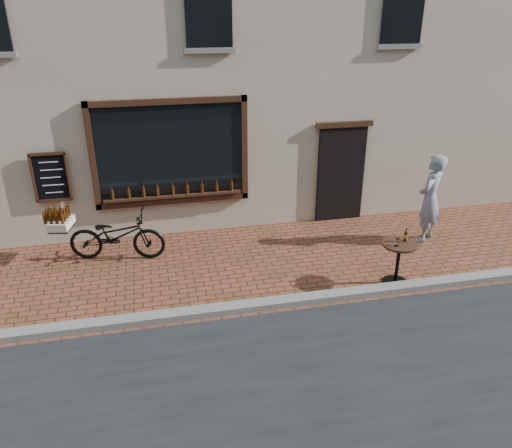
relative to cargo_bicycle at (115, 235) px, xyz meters
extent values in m
plane|color=brown|center=(3.14, -2.55, -0.51)|extent=(90.00, 90.00, 0.00)
cube|color=slate|center=(3.14, -2.35, -0.45)|extent=(90.00, 0.25, 0.12)
cube|color=black|center=(1.24, 0.90, 1.34)|extent=(3.00, 0.06, 2.00)
cube|color=black|center=(1.24, 0.88, 2.40)|extent=(3.24, 0.10, 0.12)
cube|color=black|center=(1.24, 0.88, 0.28)|extent=(3.24, 0.10, 0.12)
cube|color=black|center=(-0.32, 0.88, 1.34)|extent=(0.12, 0.10, 2.24)
cube|color=black|center=(2.80, 0.88, 1.34)|extent=(0.12, 0.10, 2.24)
cube|color=black|center=(1.24, 0.83, 0.41)|extent=(2.90, 0.16, 0.05)
cube|color=black|center=(5.04, 0.91, 0.59)|extent=(1.10, 0.10, 2.20)
cube|color=black|center=(5.04, 0.88, 1.75)|extent=(1.30, 0.10, 0.12)
cube|color=black|center=(-1.16, 0.89, 0.99)|extent=(0.62, 0.04, 0.92)
cylinder|color=#3D1C07|center=(-0.01, 0.83, 0.53)|extent=(0.06, 0.06, 0.19)
cylinder|color=#3D1C07|center=(0.30, 0.83, 0.53)|extent=(0.06, 0.06, 0.19)
cylinder|color=#3D1C07|center=(0.61, 0.83, 0.53)|extent=(0.06, 0.06, 0.19)
cylinder|color=#3D1C07|center=(0.93, 0.83, 0.53)|extent=(0.06, 0.06, 0.19)
cylinder|color=#3D1C07|center=(1.24, 0.83, 0.53)|extent=(0.06, 0.06, 0.19)
cylinder|color=#3D1C07|center=(1.55, 0.83, 0.53)|extent=(0.06, 0.06, 0.19)
cylinder|color=#3D1C07|center=(1.86, 0.83, 0.53)|extent=(0.06, 0.06, 0.19)
cylinder|color=#3D1C07|center=(2.18, 0.83, 0.53)|extent=(0.06, 0.06, 0.19)
cylinder|color=#3D1C07|center=(2.49, 0.83, 0.53)|extent=(0.06, 0.06, 0.19)
cube|color=black|center=(2.14, 0.91, 4.09)|extent=(0.90, 0.06, 1.40)
cube|color=black|center=(6.14, 0.91, 4.09)|extent=(0.90, 0.06, 1.40)
imported|color=black|center=(0.04, -0.01, -0.01)|extent=(1.98, 1.02, 0.99)
cube|color=black|center=(-0.99, 0.20, 0.17)|extent=(0.47, 0.59, 0.03)
cube|color=silver|center=(-0.99, 0.20, 0.27)|extent=(0.48, 0.61, 0.15)
cylinder|color=#3D1C07|center=(-0.92, -0.02, 0.45)|extent=(0.06, 0.06, 0.21)
cylinder|color=#3D1C07|center=(-1.03, 0.00, 0.45)|extent=(0.06, 0.06, 0.21)
cylinder|color=#3D1C07|center=(-1.13, 0.03, 0.45)|extent=(0.06, 0.06, 0.21)
cylinder|color=#3D1C07|center=(-1.24, 0.05, 0.45)|extent=(0.06, 0.06, 0.21)
cylinder|color=#3D1C07|center=(-0.89, 0.11, 0.45)|extent=(0.06, 0.06, 0.21)
cylinder|color=#3D1C07|center=(-1.00, 0.13, 0.45)|extent=(0.06, 0.06, 0.21)
cylinder|color=#3D1C07|center=(-1.11, 0.16, 0.45)|extent=(0.06, 0.06, 0.21)
cylinder|color=#3D1C07|center=(-1.21, 0.18, 0.45)|extent=(0.06, 0.06, 0.21)
cylinder|color=#3D1C07|center=(-0.87, 0.24, 0.45)|extent=(0.06, 0.06, 0.21)
cylinder|color=#3D1C07|center=(-0.97, 0.26, 0.45)|extent=(0.06, 0.06, 0.21)
cylinder|color=#3D1C07|center=(-1.08, 0.29, 0.45)|extent=(0.06, 0.06, 0.21)
cylinder|color=#3D1C07|center=(-1.19, 0.31, 0.45)|extent=(0.06, 0.06, 0.21)
cylinder|color=#3D1C07|center=(-0.84, 0.37, 0.45)|extent=(0.06, 0.06, 0.21)
cylinder|color=black|center=(5.03, -2.08, -0.49)|extent=(0.46, 0.46, 0.03)
cylinder|color=black|center=(5.03, -2.08, -0.11)|extent=(0.06, 0.06, 0.73)
cylinder|color=black|center=(5.03, -2.08, 0.28)|extent=(0.63, 0.63, 0.04)
cylinder|color=gold|center=(5.16, -2.02, 0.40)|extent=(0.07, 0.07, 0.06)
cylinder|color=white|center=(4.93, -2.15, 0.37)|extent=(0.08, 0.08, 0.14)
imported|color=gray|center=(6.47, -0.56, 0.44)|extent=(0.83, 0.79, 1.90)
camera|label=1|loc=(0.83, -9.26, 4.28)|focal=35.00mm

